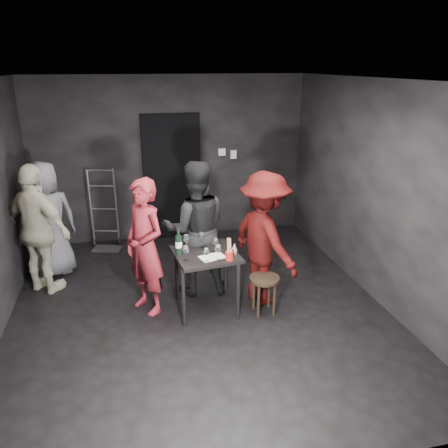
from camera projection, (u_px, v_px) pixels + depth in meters
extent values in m
cube|color=black|center=(199.00, 307.00, 5.44)|extent=(4.50, 5.00, 0.02)
cube|color=silver|center=(193.00, 80.00, 4.50)|extent=(4.50, 5.00, 0.02)
cube|color=black|center=(171.00, 160.00, 7.25)|extent=(4.50, 0.04, 2.70)
cube|color=black|center=(264.00, 324.00, 2.69)|extent=(4.50, 0.04, 2.70)
cube|color=black|center=(374.00, 192.00, 5.44)|extent=(0.04, 5.00, 2.70)
cube|color=black|center=(172.00, 178.00, 7.30)|extent=(0.95, 0.10, 2.10)
cube|color=#B7B7B2|center=(222.00, 152.00, 7.35)|extent=(0.12, 0.06, 0.12)
cube|color=#B7B7B2|center=(233.00, 154.00, 7.41)|extent=(0.10, 0.06, 0.14)
cylinder|color=#B2B2B7|center=(91.00, 210.00, 6.97)|extent=(0.03, 0.03, 1.31)
cylinder|color=#B2B2B7|center=(116.00, 208.00, 7.06)|extent=(0.03, 0.03, 1.31)
cube|color=#B2B2B7|center=(107.00, 249.00, 7.12)|extent=(0.44, 0.24, 0.03)
cylinder|color=black|center=(95.00, 242.00, 7.20)|extent=(0.04, 0.16, 0.16)
cylinder|color=black|center=(119.00, 240.00, 7.28)|extent=(0.04, 0.16, 0.16)
cube|color=black|center=(206.00, 254.00, 5.17)|extent=(0.72, 0.72, 0.04)
cylinder|color=black|center=(184.00, 299.00, 4.94)|extent=(0.04, 0.04, 0.71)
cylinder|color=black|center=(238.00, 292.00, 5.07)|extent=(0.04, 0.04, 0.71)
cylinder|color=black|center=(177.00, 274.00, 5.52)|extent=(0.04, 0.04, 0.71)
cylinder|color=black|center=(226.00, 269.00, 5.66)|extent=(0.04, 0.04, 0.71)
cylinder|color=black|center=(265.00, 279.00, 5.19)|extent=(0.36, 0.36, 0.04)
cylinder|color=black|center=(269.00, 292.00, 5.38)|extent=(0.04, 0.04, 0.41)
cylinder|color=black|center=(254.00, 294.00, 5.34)|extent=(0.04, 0.04, 0.41)
cylinder|color=black|center=(259.00, 302.00, 5.16)|extent=(0.04, 0.04, 0.41)
cylinder|color=black|center=(274.00, 300.00, 5.20)|extent=(0.04, 0.04, 0.41)
imported|color=maroon|center=(145.00, 240.00, 5.09)|extent=(0.74, 0.80, 1.83)
imported|color=black|center=(195.00, 218.00, 5.51)|extent=(1.04, 0.64, 2.05)
imported|color=#370807|center=(265.00, 232.00, 5.29)|extent=(0.96, 1.33, 1.88)
imported|color=beige|center=(37.00, 221.00, 5.52)|extent=(1.25, 1.14, 1.96)
imported|color=#58575D|center=(47.00, 215.00, 5.99)|extent=(1.00, 0.82, 1.80)
cube|color=white|center=(212.00, 257.00, 5.05)|extent=(0.33, 0.26, 0.00)
cylinder|color=black|center=(179.00, 245.00, 5.08)|extent=(0.08, 0.08, 0.23)
cylinder|color=black|center=(178.00, 232.00, 5.03)|extent=(0.03, 0.03, 0.09)
cylinder|color=white|center=(179.00, 244.00, 5.08)|extent=(0.08, 0.08, 0.07)
cylinder|color=red|center=(229.00, 256.00, 4.97)|extent=(0.09, 0.09, 0.10)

